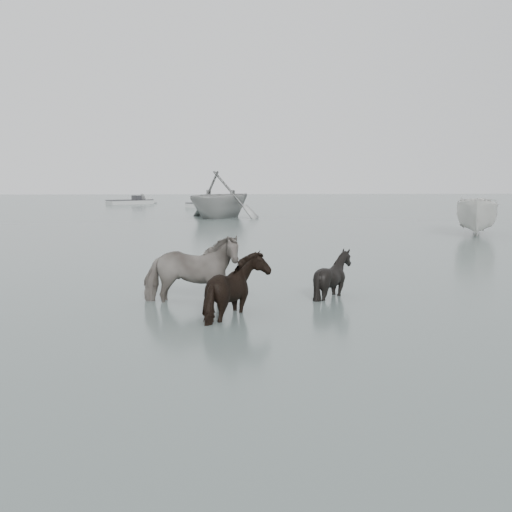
% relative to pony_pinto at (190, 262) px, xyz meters
% --- Properties ---
extents(ground, '(140.00, 140.00, 0.00)m').
position_rel_pony_pinto_xyz_m(ground, '(-0.52, -0.13, -0.88)').
color(ground, '#4A5852').
rests_on(ground, ground).
extents(pony_pinto, '(2.17, 1.19, 1.75)m').
position_rel_pony_pinto_xyz_m(pony_pinto, '(0.00, 0.00, 0.00)').
color(pony_pinto, black).
rests_on(pony_pinto, ground).
extents(pony_dark, '(1.33, 1.55, 1.54)m').
position_rel_pony_pinto_xyz_m(pony_dark, '(0.96, -1.26, -0.10)').
color(pony_dark, black).
rests_on(pony_dark, ground).
extents(pony_black, '(1.38, 1.27, 1.34)m').
position_rel_pony_pinto_xyz_m(pony_black, '(3.07, 0.65, -0.21)').
color(pony_black, black).
rests_on(pony_black, ground).
extents(rowboat_trail, '(7.23, 7.37, 2.94)m').
position_rel_pony_pinto_xyz_m(rowboat_trail, '(0.53, 25.82, 0.60)').
color(rowboat_trail, '#959895').
rests_on(rowboat_trail, ground).
extents(boat_small, '(3.42, 5.03, 1.82)m').
position_rel_pony_pinto_xyz_m(boat_small, '(11.75, 14.27, 0.03)').
color(boat_small, silver).
rests_on(boat_small, ground).
extents(skiff_mid, '(4.90, 5.06, 0.75)m').
position_rel_pony_pinto_xyz_m(skiff_mid, '(-0.37, 36.79, -0.50)').
color(skiff_mid, '#AFB2AF').
rests_on(skiff_mid, ground).
extents(skiff_far, '(5.40, 4.14, 0.75)m').
position_rel_pony_pinto_xyz_m(skiff_far, '(-7.47, 43.53, -0.50)').
color(skiff_far, '#A3A5A3').
rests_on(skiff_far, ground).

